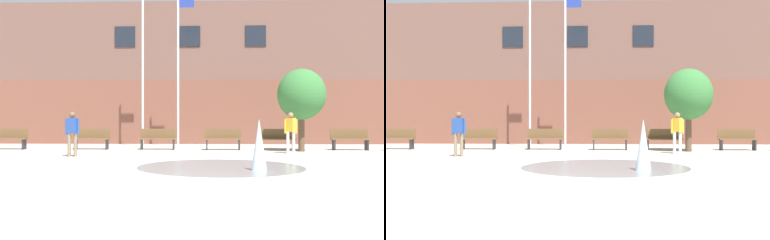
# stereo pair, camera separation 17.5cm
# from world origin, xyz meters

# --- Properties ---
(ground_plane) EXTENTS (100.00, 100.00, 0.00)m
(ground_plane) POSITION_xyz_m (0.00, 0.00, 0.00)
(ground_plane) COLOR #B2ADA3
(library_building) EXTENTS (36.00, 6.05, 7.68)m
(library_building) POSITION_xyz_m (0.00, 18.19, 3.84)
(library_building) COLOR brown
(library_building) RESTS_ON ground
(splash_fountain) EXTENTS (4.64, 4.64, 1.33)m
(splash_fountain) POSITION_xyz_m (1.86, 3.12, 0.38)
(splash_fountain) COLOR gray
(splash_fountain) RESTS_ON ground
(park_bench_far_left) EXTENTS (1.60, 0.44, 0.91)m
(park_bench_far_left) POSITION_xyz_m (-7.84, 10.72, 0.48)
(park_bench_far_left) COLOR #28282D
(park_bench_far_left) RESTS_ON ground
(park_bench_left_of_flagpoles) EXTENTS (1.60, 0.44, 0.91)m
(park_bench_left_of_flagpoles) POSITION_xyz_m (-4.17, 10.80, 0.48)
(park_bench_left_of_flagpoles) COLOR #28282D
(park_bench_left_of_flagpoles) RESTS_ON ground
(park_bench_under_left_flagpole) EXTENTS (1.60, 0.44, 0.91)m
(park_bench_under_left_flagpole) POSITION_xyz_m (-1.24, 10.81, 0.48)
(park_bench_under_left_flagpole) COLOR #28282D
(park_bench_under_left_flagpole) RESTS_ON ground
(park_bench_center) EXTENTS (1.60, 0.44, 0.91)m
(park_bench_center) POSITION_xyz_m (1.61, 10.69, 0.48)
(park_bench_center) COLOR #28282D
(park_bench_center) RESTS_ON ground
(park_bench_near_trashcan) EXTENTS (1.60, 0.44, 0.91)m
(park_bench_near_trashcan) POSITION_xyz_m (3.96, 10.82, 0.48)
(park_bench_near_trashcan) COLOR #28282D
(park_bench_near_trashcan) RESTS_ON ground
(park_bench_far_right) EXTENTS (1.60, 0.44, 0.91)m
(park_bench_far_right) POSITION_xyz_m (7.07, 10.71, 0.48)
(park_bench_far_right) COLOR #28282D
(park_bench_far_right) RESTS_ON ground
(adult_near_bench) EXTENTS (0.50, 0.29, 1.59)m
(adult_near_bench) POSITION_xyz_m (-3.85, 6.91, 0.93)
(adult_near_bench) COLOR #89755B
(adult_near_bench) RESTS_ON ground
(adult_watching) EXTENTS (0.50, 0.38, 1.59)m
(adult_watching) POSITION_xyz_m (4.16, 8.61, 0.93)
(adult_watching) COLOR silver
(adult_watching) RESTS_ON ground
(flagpole_left) EXTENTS (0.80, 0.10, 8.05)m
(flagpole_left) POSITION_xyz_m (-2.07, 12.07, 4.27)
(flagpole_left) COLOR silver
(flagpole_left) RESTS_ON ground
(flagpole_right) EXTENTS (0.80, 0.10, 7.40)m
(flagpole_right) POSITION_xyz_m (-0.40, 12.07, 3.94)
(flagpole_right) COLOR silver
(flagpole_right) RESTS_ON ground
(street_tree_near_building) EXTENTS (1.99, 1.99, 3.41)m
(street_tree_near_building) POSITION_xyz_m (4.82, 9.83, 2.34)
(street_tree_near_building) COLOR brown
(street_tree_near_building) RESTS_ON ground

